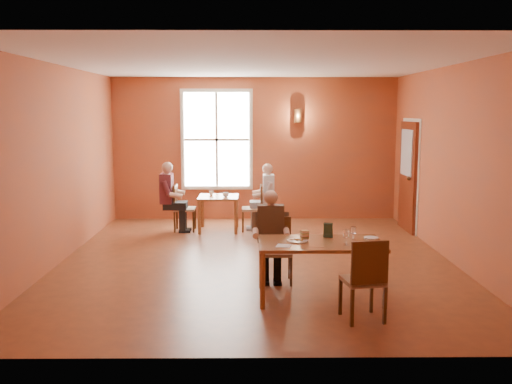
{
  "coord_description": "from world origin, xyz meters",
  "views": [
    {
      "loc": [
        -0.08,
        -8.59,
        2.31
      ],
      "look_at": [
        0.0,
        0.2,
        1.05
      ],
      "focal_mm": 40.0,
      "sensor_mm": 36.0,
      "label": 1
    }
  ],
  "objects_px": {
    "chair_empty": "(363,279)",
    "diner_white": "(254,199)",
    "chair_diner_main": "(277,251)",
    "diner_maroon": "(183,197)",
    "chair_diner_maroon": "(185,208)",
    "diner_main": "(277,240)",
    "main_table": "(320,270)",
    "chair_diner_white": "(252,208)",
    "second_table": "(219,213)"
  },
  "relations": [
    {
      "from": "chair_diner_white",
      "to": "diner_maroon",
      "type": "xyz_separation_m",
      "value": [
        -1.33,
        0.0,
        0.21
      ]
    },
    {
      "from": "diner_main",
      "to": "diner_maroon",
      "type": "relative_size",
      "value": 0.91
    },
    {
      "from": "chair_empty",
      "to": "diner_white",
      "type": "xyz_separation_m",
      "value": [
        -1.18,
        4.77,
        0.16
      ]
    },
    {
      "from": "chair_diner_main",
      "to": "diner_maroon",
      "type": "bearing_deg",
      "value": -63.84
    },
    {
      "from": "chair_diner_main",
      "to": "diner_white",
      "type": "xyz_separation_m",
      "value": [
        -0.3,
        3.38,
        0.19
      ]
    },
    {
      "from": "main_table",
      "to": "second_table",
      "type": "height_order",
      "value": "main_table"
    },
    {
      "from": "second_table",
      "to": "diner_maroon",
      "type": "bearing_deg",
      "value": 180.0
    },
    {
      "from": "main_table",
      "to": "diner_white",
      "type": "xyz_separation_m",
      "value": [
        -0.8,
        4.03,
        0.27
      ]
    },
    {
      "from": "chair_diner_main",
      "to": "chair_diner_white",
      "type": "xyz_separation_m",
      "value": [
        -0.33,
        3.38,
        0.01
      ]
    },
    {
      "from": "second_table",
      "to": "chair_diner_maroon",
      "type": "relative_size",
      "value": 0.85
    },
    {
      "from": "diner_main",
      "to": "diner_maroon",
      "type": "bearing_deg",
      "value": -64.03
    },
    {
      "from": "diner_main",
      "to": "chair_empty",
      "type": "height_order",
      "value": "diner_main"
    },
    {
      "from": "chair_diner_white",
      "to": "diner_white",
      "type": "xyz_separation_m",
      "value": [
        0.03,
        0.0,
        0.18
      ]
    },
    {
      "from": "second_table",
      "to": "chair_diner_main",
      "type": "bearing_deg",
      "value": -73.81
    },
    {
      "from": "chair_empty",
      "to": "chair_diner_white",
      "type": "bearing_deg",
      "value": 93.67
    },
    {
      "from": "chair_diner_white",
      "to": "chair_diner_maroon",
      "type": "xyz_separation_m",
      "value": [
        -1.3,
        0.0,
        0.0
      ]
    },
    {
      "from": "main_table",
      "to": "chair_diner_main",
      "type": "relative_size",
      "value": 1.74
    },
    {
      "from": "main_table",
      "to": "chair_diner_white",
      "type": "relative_size",
      "value": 1.71
    },
    {
      "from": "chair_empty",
      "to": "diner_white",
      "type": "height_order",
      "value": "diner_white"
    },
    {
      "from": "chair_empty",
      "to": "diner_maroon",
      "type": "height_order",
      "value": "diner_maroon"
    },
    {
      "from": "main_table",
      "to": "chair_diner_white",
      "type": "xyz_separation_m",
      "value": [
        -0.83,
        4.03,
        0.09
      ]
    },
    {
      "from": "diner_white",
      "to": "chair_diner_maroon",
      "type": "bearing_deg",
      "value": 90.0
    },
    {
      "from": "chair_diner_main",
      "to": "second_table",
      "type": "height_order",
      "value": "chair_diner_main"
    },
    {
      "from": "second_table",
      "to": "diner_maroon",
      "type": "xyz_separation_m",
      "value": [
        -0.68,
        0.0,
        0.31
      ]
    },
    {
      "from": "second_table",
      "to": "diner_maroon",
      "type": "relative_size",
      "value": 0.59
    },
    {
      "from": "diner_main",
      "to": "diner_white",
      "type": "height_order",
      "value": "diner_white"
    },
    {
      "from": "chair_diner_main",
      "to": "diner_white",
      "type": "bearing_deg",
      "value": -84.9
    },
    {
      "from": "chair_diner_main",
      "to": "chair_empty",
      "type": "height_order",
      "value": "chair_empty"
    },
    {
      "from": "chair_diner_main",
      "to": "chair_empty",
      "type": "bearing_deg",
      "value": 122.48
    },
    {
      "from": "main_table",
      "to": "chair_diner_white",
      "type": "height_order",
      "value": "chair_diner_white"
    },
    {
      "from": "diner_white",
      "to": "diner_maroon",
      "type": "bearing_deg",
      "value": 90.0
    },
    {
      "from": "diner_main",
      "to": "chair_empty",
      "type": "distance_m",
      "value": 1.62
    },
    {
      "from": "chair_diner_maroon",
      "to": "diner_white",
      "type": "bearing_deg",
      "value": 90.0
    },
    {
      "from": "chair_diner_white",
      "to": "diner_maroon",
      "type": "distance_m",
      "value": 1.35
    },
    {
      "from": "chair_empty",
      "to": "diner_white",
      "type": "bearing_deg",
      "value": 93.33
    },
    {
      "from": "chair_diner_main",
      "to": "chair_diner_white",
      "type": "bearing_deg",
      "value": -84.4
    },
    {
      "from": "chair_diner_maroon",
      "to": "diner_maroon",
      "type": "height_order",
      "value": "diner_maroon"
    },
    {
      "from": "second_table",
      "to": "chair_diner_white",
      "type": "height_order",
      "value": "chair_diner_white"
    },
    {
      "from": "diner_main",
      "to": "chair_diner_maroon",
      "type": "height_order",
      "value": "diner_main"
    },
    {
      "from": "chair_diner_main",
      "to": "diner_maroon",
      "type": "relative_size",
      "value": 0.67
    },
    {
      "from": "chair_empty",
      "to": "diner_maroon",
      "type": "relative_size",
      "value": 0.72
    },
    {
      "from": "chair_empty",
      "to": "second_table",
      "type": "xyz_separation_m",
      "value": [
        -1.86,
        4.77,
        -0.13
      ]
    },
    {
      "from": "main_table",
      "to": "chair_diner_white",
      "type": "bearing_deg",
      "value": 101.65
    },
    {
      "from": "diner_white",
      "to": "main_table",
      "type": "bearing_deg",
      "value": -168.75
    },
    {
      "from": "main_table",
      "to": "chair_diner_white",
      "type": "distance_m",
      "value": 4.12
    },
    {
      "from": "chair_diner_main",
      "to": "chair_empty",
      "type": "relative_size",
      "value": 0.93
    },
    {
      "from": "second_table",
      "to": "chair_diner_maroon",
      "type": "distance_m",
      "value": 0.66
    },
    {
      "from": "diner_main",
      "to": "chair_empty",
      "type": "relative_size",
      "value": 1.27
    },
    {
      "from": "main_table",
      "to": "chair_diner_main",
      "type": "height_order",
      "value": "chair_diner_main"
    },
    {
      "from": "chair_diner_maroon",
      "to": "diner_maroon",
      "type": "bearing_deg",
      "value": -90.0
    }
  ]
}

